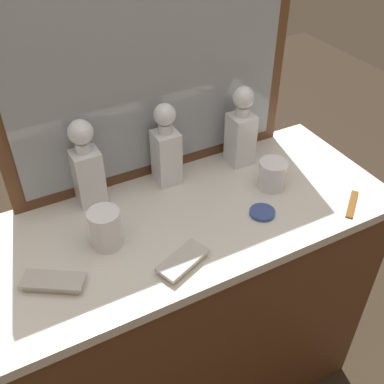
{
  "coord_description": "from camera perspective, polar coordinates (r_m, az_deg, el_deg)",
  "views": [
    {
      "loc": [
        -0.47,
        -0.89,
        1.8
      ],
      "look_at": [
        0.0,
        0.0,
        1.0
      ],
      "focal_mm": 43.19,
      "sensor_mm": 36.0,
      "label": 1
    }
  ],
  "objects": [
    {
      "name": "crystal_tumbler_far_left",
      "position": [
        1.23,
        -10.55,
        -4.68
      ],
      "size": [
        0.09,
        0.09,
        0.11
      ],
      "color": "white",
      "rests_on": "dresser"
    },
    {
      "name": "silver_brush_center",
      "position": [
        1.19,
        -16.75,
        -10.62
      ],
      "size": [
        0.16,
        0.13,
        0.02
      ],
      "color": "#B7A88C",
      "rests_on": "dresser"
    },
    {
      "name": "tortoiseshell_comb",
      "position": [
        1.44,
        19.15,
        -1.43
      ],
      "size": [
        0.11,
        0.1,
        0.01
      ],
      "color": "brown",
      "rests_on": "dresser"
    },
    {
      "name": "dresser",
      "position": [
        1.67,
        0.0,
        -14.5
      ],
      "size": [
        1.2,
        0.52,
        0.92
      ],
      "color": "brown",
      "rests_on": "ground_plane"
    },
    {
      "name": "porcelain_dish",
      "position": [
        1.35,
        8.67,
        -2.52
      ],
      "size": [
        0.07,
        0.07,
        0.01
      ],
      "color": "#33478C",
      "rests_on": "dresser"
    },
    {
      "name": "dresser_mirror",
      "position": [
        1.32,
        -5.16,
        16.44
      ],
      "size": [
        0.91,
        0.03,
        0.77
      ],
      "color": "brown",
      "rests_on": "dresser"
    },
    {
      "name": "crystal_decanter_front",
      "position": [
        1.35,
        -12.83,
        2.63
      ],
      "size": [
        0.08,
        0.08,
        0.27
      ],
      "color": "white",
      "rests_on": "dresser"
    },
    {
      "name": "crystal_decanter_rear",
      "position": [
        1.4,
        -3.2,
        4.95
      ],
      "size": [
        0.07,
        0.07,
        0.27
      ],
      "color": "white",
      "rests_on": "dresser"
    },
    {
      "name": "silver_brush_far_left",
      "position": [
        1.18,
        -1.15,
        -8.59
      ],
      "size": [
        0.15,
        0.11,
        0.02
      ],
      "color": "#B7A88C",
      "rests_on": "dresser"
    },
    {
      "name": "crystal_decanter_left",
      "position": [
        1.49,
        6.04,
        7.19
      ],
      "size": [
        0.08,
        0.08,
        0.27
      ],
      "color": "white",
      "rests_on": "dresser"
    },
    {
      "name": "crystal_tumbler_right",
      "position": [
        1.43,
        9.81,
        2.07
      ],
      "size": [
        0.09,
        0.09,
        0.09
      ],
      "color": "white",
      "rests_on": "dresser"
    },
    {
      "name": "ground_plane",
      "position": [
        2.06,
        0.0,
        -22.18
      ],
      "size": [
        6.0,
        6.0,
        0.0
      ],
      "primitive_type": "plane",
      "color": "#2D2319"
    }
  ]
}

